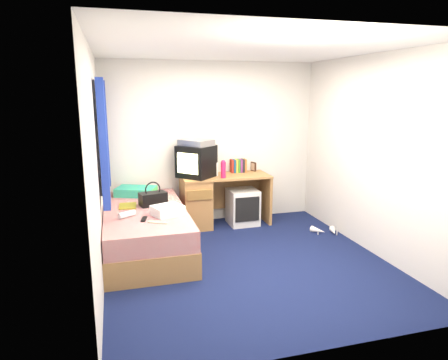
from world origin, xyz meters
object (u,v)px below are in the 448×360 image
object	(u,v)px
pillow	(136,191)
bed	(146,230)
storage_cube	(243,207)
picture_frame	(253,167)
desk	(207,199)
crt_tv	(196,161)
water_bottle	(127,214)
pink_water_bottle	(223,170)
colour_swatch_fan	(158,222)
remote_control	(144,219)
vcr	(196,143)
handbag	(153,198)
towel	(167,210)
aerosol_can	(216,169)
white_heels	(326,231)
magazine	(128,206)

from	to	relation	value
pillow	bed	bearing A→B (deg)	-85.07
storage_cube	picture_frame	bearing A→B (deg)	44.81
desk	crt_tv	distance (m)	0.59
pillow	water_bottle	distance (m)	1.01
bed	pink_water_bottle	xyz separation A→B (m)	(1.16, 0.56, 0.60)
colour_swatch_fan	remote_control	size ratio (longest dim) A/B	1.38
desk	storage_cube	xyz separation A→B (m)	(0.53, -0.08, -0.14)
desk	vcr	size ratio (longest dim) A/B	2.90
pillow	handbag	xyz separation A→B (m)	(0.18, -0.57, 0.03)
towel	vcr	bearing A→B (deg)	61.60
pink_water_bottle	towel	bearing A→B (deg)	-136.57
bed	storage_cube	bearing A→B (deg)	23.90
storage_cube	remote_control	size ratio (longest dim) A/B	3.33
pillow	vcr	world-z (taller)	vcr
desk	colour_swatch_fan	bearing A→B (deg)	-123.25
desk	colour_swatch_fan	xyz separation A→B (m)	(-0.87, -1.32, 0.14)
desk	water_bottle	bearing A→B (deg)	-139.31
desk	aerosol_can	bearing A→B (deg)	-3.88
bed	desk	world-z (taller)	desk
bed	picture_frame	bearing A→B (deg)	27.88
crt_tv	white_heels	bearing A→B (deg)	21.05
pillow	storage_cube	world-z (taller)	pillow
picture_frame	storage_cube	bearing A→B (deg)	-150.32
vcr	colour_swatch_fan	bearing A→B (deg)	-64.19
handbag	colour_swatch_fan	size ratio (longest dim) A/B	1.67
picture_frame	water_bottle	world-z (taller)	picture_frame
white_heels	water_bottle	bearing A→B (deg)	-175.39
vcr	magazine	size ratio (longest dim) A/B	1.60
crt_tv	handbag	bearing A→B (deg)	-92.47
picture_frame	magazine	world-z (taller)	picture_frame
pink_water_bottle	remote_control	xyz separation A→B (m)	(-1.21, -1.00, -0.31)
storage_cube	water_bottle	size ratio (longest dim) A/B	2.66
water_bottle	desk	bearing A→B (deg)	40.69
pink_water_bottle	towel	distance (m)	1.30
pillow	colour_swatch_fan	world-z (taller)	pillow
desk	picture_frame	size ratio (longest dim) A/B	9.29
pink_water_bottle	white_heels	bearing A→B (deg)	-25.34
handbag	bed	bearing A→B (deg)	-143.86
handbag	towel	world-z (taller)	handbag
pillow	magazine	xyz separation A→B (m)	(-0.14, -0.54, -0.05)
desk	picture_frame	distance (m)	0.91
bed	handbag	size ratio (longest dim) A/B	5.44
bed	colour_swatch_fan	bearing A→B (deg)	-80.45
bed	towel	xyz separation A→B (m)	(0.24, -0.31, 0.33)
pillow	pink_water_bottle	world-z (taller)	pink_water_bottle
storage_cube	aerosol_can	xyz separation A→B (m)	(-0.39, 0.07, 0.58)
pillow	desk	world-z (taller)	desk
colour_swatch_fan	water_bottle	bearing A→B (deg)	137.38
crt_tv	colour_swatch_fan	distance (m)	1.56
bed	picture_frame	world-z (taller)	picture_frame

